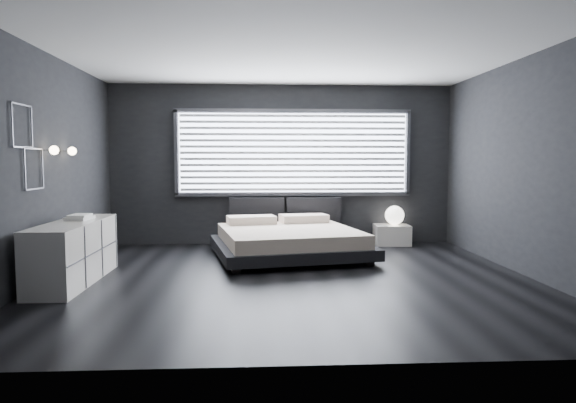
{
  "coord_description": "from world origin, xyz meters",
  "views": [
    {
      "loc": [
        -0.4,
        -6.32,
        1.47
      ],
      "look_at": [
        0.0,
        0.85,
        0.9
      ],
      "focal_mm": 32.0,
      "sensor_mm": 36.0,
      "label": 1
    }
  ],
  "objects": [
    {
      "name": "sconce_near",
      "position": [
        -2.88,
        0.05,
        1.6
      ],
      "size": [
        0.18,
        0.11,
        0.11
      ],
      "color": "silver",
      "rests_on": "ground"
    },
    {
      "name": "room",
      "position": [
        0.0,
        0.0,
        1.4
      ],
      "size": [
        6.04,
        6.0,
        2.8
      ],
      "color": "black",
      "rests_on": "ground"
    },
    {
      "name": "wall_art_upper",
      "position": [
        -2.98,
        -0.55,
        1.85
      ],
      "size": [
        0.01,
        0.48,
        0.48
      ],
      "color": "#47474C",
      "rests_on": "ground"
    },
    {
      "name": "sconce_far",
      "position": [
        -2.88,
        0.65,
        1.6
      ],
      "size": [
        0.18,
        0.11,
        0.11
      ],
      "color": "silver",
      "rests_on": "ground"
    },
    {
      "name": "orb_lamp",
      "position": [
        1.97,
        2.52,
        0.52
      ],
      "size": [
        0.33,
        0.33,
        0.33
      ],
      "primitive_type": "sphere",
      "color": "white",
      "rests_on": "nightstand"
    },
    {
      "name": "wall_art_lower",
      "position": [
        -2.98,
        -0.3,
        1.38
      ],
      "size": [
        0.01,
        0.48,
        0.48
      ],
      "color": "#47474C",
      "rests_on": "ground"
    },
    {
      "name": "bed",
      "position": [
        0.04,
        1.44,
        0.26
      ],
      "size": [
        2.55,
        2.47,
        0.57
      ],
      "color": "black",
      "rests_on": "ground"
    },
    {
      "name": "dresser",
      "position": [
        -2.65,
        -0.05,
        0.37
      ],
      "size": [
        0.54,
        1.85,
        0.74
      ],
      "color": "white",
      "rests_on": "ground"
    },
    {
      "name": "headboard",
      "position": [
        0.05,
        2.64,
        0.57
      ],
      "size": [
        1.96,
        0.16,
        0.52
      ],
      "color": "black",
      "rests_on": "ground"
    },
    {
      "name": "book_stack",
      "position": [
        -2.64,
        0.17,
        0.77
      ],
      "size": [
        0.3,
        0.37,
        0.07
      ],
      "color": "silver",
      "rests_on": "dresser"
    },
    {
      "name": "window",
      "position": [
        0.2,
        2.7,
        1.61
      ],
      "size": [
        4.14,
        0.09,
        1.52
      ],
      "color": "white",
      "rests_on": "ground"
    },
    {
      "name": "nightstand",
      "position": [
        1.92,
        2.5,
        0.17
      ],
      "size": [
        0.62,
        0.53,
        0.35
      ],
      "primitive_type": "cube",
      "rotation": [
        0.0,
        0.0,
        -0.05
      ],
      "color": "white",
      "rests_on": "ground"
    }
  ]
}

